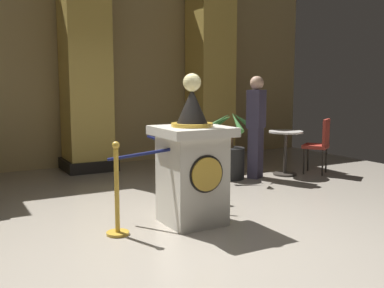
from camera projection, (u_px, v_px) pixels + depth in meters
name	position (u px, v px, depth m)	size (l,w,h in m)	color
ground_plane	(192.00, 230.00, 4.90)	(10.48, 10.48, 0.00)	#9E9384
back_wall	(78.00, 70.00, 8.51)	(10.48, 0.16, 3.65)	tan
pedestal_clock	(192.00, 165.00, 5.06)	(0.78, 0.78, 1.68)	beige
stanchion_near	(191.00, 171.00, 6.22)	(0.24, 0.24, 1.05)	gold
stanchion_far	(117.00, 203.00, 4.70)	(0.24, 0.24, 0.99)	gold
velvet_rope	(159.00, 150.00, 5.40)	(1.23, 1.22, 0.22)	#141947
column_right	(210.00, 75.00, 9.34)	(0.93, 0.93, 3.50)	black
column_centre_rear	(86.00, 74.00, 8.09)	(0.94, 0.94, 3.50)	black
potted_palm_right	(231.00, 157.00, 7.46)	(0.87, 0.86, 1.15)	black
bystander_guest	(256.00, 124.00, 7.48)	(0.42, 0.38, 1.69)	#383347
cafe_table	(285.00, 147.00, 7.76)	(0.58, 0.58, 0.76)	#332D28
cafe_chair_red	(320.00, 141.00, 7.84)	(0.56, 0.56, 0.96)	black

